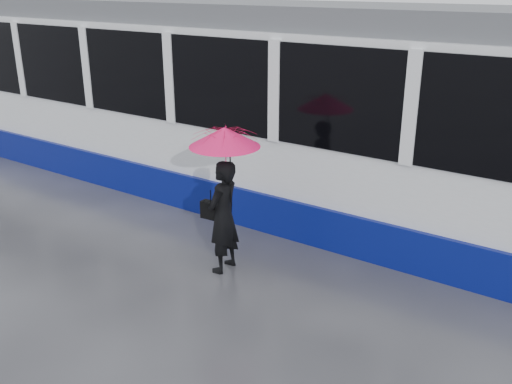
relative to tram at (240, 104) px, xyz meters
The scene contains 6 objects.
ground 3.36m from the tram, 58.41° to the right, with size 90.00×90.00×0.00m, color #2F2F34.
rails 2.24m from the tram, ahead, with size 34.00×1.51×0.02m.
tram is the anchor object (origin of this frame).
woman 3.14m from the tram, 58.32° to the right, with size 0.56×0.37×1.54m, color black.
umbrella 3.04m from the tram, 57.51° to the right, with size 0.97×0.97×1.04m.
handbag 3.00m from the tram, 61.83° to the right, with size 0.28×0.14×0.42m.
Camera 1 is at (4.32, -5.49, 3.70)m, focal length 40.00 mm.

